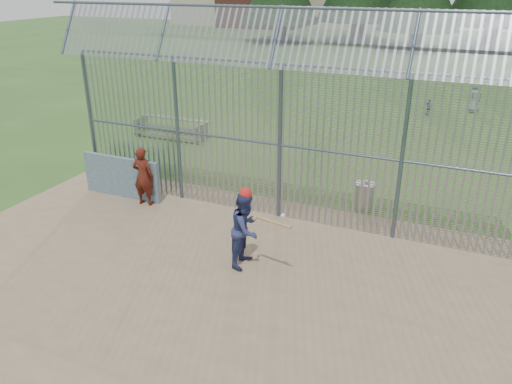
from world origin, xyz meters
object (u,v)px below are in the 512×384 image
at_px(batter, 246,229).
at_px(trash_can, 365,196).
at_px(bleacher, 170,128).
at_px(dugout_wall, 122,177).
at_px(onlooker, 143,176).

distance_m(batter, trash_can, 4.35).
distance_m(trash_can, bleacher, 9.16).
distance_m(dugout_wall, batter, 5.19).
height_order(onlooker, bleacher, onlooker).
xyz_separation_m(onlooker, trash_can, (5.68, 2.19, -0.47)).
bearing_deg(dugout_wall, bleacher, 108.93).
xyz_separation_m(dugout_wall, bleacher, (-1.89, 5.51, -0.21)).
bearing_deg(trash_can, bleacher, 157.55).
relative_size(dugout_wall, trash_can, 3.05).
height_order(dugout_wall, batter, batter).
xyz_separation_m(trash_can, bleacher, (-8.47, 3.50, 0.03)).
xyz_separation_m(batter, bleacher, (-6.70, 7.44, -0.46)).
xyz_separation_m(onlooker, bleacher, (-2.79, 5.69, -0.44)).
xyz_separation_m(dugout_wall, onlooker, (0.90, -0.19, 0.23)).
bearing_deg(dugout_wall, onlooker, -11.67).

